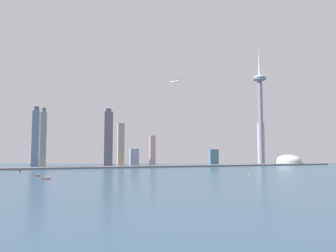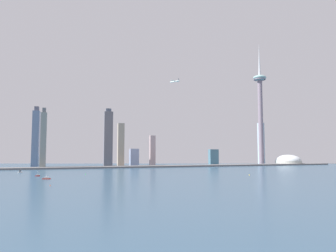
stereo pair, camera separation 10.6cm
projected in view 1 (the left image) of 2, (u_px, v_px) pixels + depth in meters
name	position (u px, v px, depth m)	size (l,w,h in m)	color
ground_plane	(255.00, 185.00, 388.31)	(6000.00, 6000.00, 0.00)	#314E66
waterfront_pier	(165.00, 166.00, 791.42)	(1001.71, 40.50, 3.92)	slate
observation_tower	(260.00, 103.00, 943.03)	(39.75, 39.75, 375.71)	gray
stadium_dome	(288.00, 161.00, 931.65)	(76.48, 76.48, 33.66)	#BABEB4
skyscraper_0	(108.00, 138.00, 867.55)	(23.85, 27.02, 161.08)	slate
skyscraper_1	(121.00, 145.00, 794.75)	(16.28, 18.96, 113.07)	#A49683
skyscraper_2	(261.00, 143.00, 971.44)	(12.91, 20.62, 140.25)	#A7BDCE
skyscraper_3	(152.00, 151.00, 842.34)	(14.61, 12.53, 83.61)	#BDA0A0
skyscraper_4	(134.00, 157.00, 834.35)	(23.00, 24.30, 47.35)	#97A3C6
skyscraper_5	(36.00, 138.00, 796.93)	(16.86, 27.65, 157.07)	slate
skyscraper_6	(43.00, 139.00, 732.29)	(12.76, 13.09, 145.21)	gray
skyscraper_7	(213.00, 157.00, 921.88)	(26.99, 16.67, 46.00)	slate
boat_0	(38.00, 176.00, 511.76)	(7.63, 3.79, 9.37)	#B42626
boat_1	(47.00, 178.00, 460.76)	(12.44, 4.70, 7.09)	#AB2E22
boat_2	(20.00, 172.00, 591.97)	(7.40, 5.72, 8.58)	white
channel_buoy_0	(50.00, 185.00, 374.54)	(1.18, 1.18, 1.55)	#E54C19
channel_buoy_1	(86.00, 174.00, 550.73)	(1.66, 1.66, 1.61)	green
channel_buoy_2	(249.00, 175.00, 529.43)	(1.69, 1.69, 2.05)	yellow
airplane	(175.00, 81.00, 830.72)	(27.83, 28.10, 8.17)	silver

